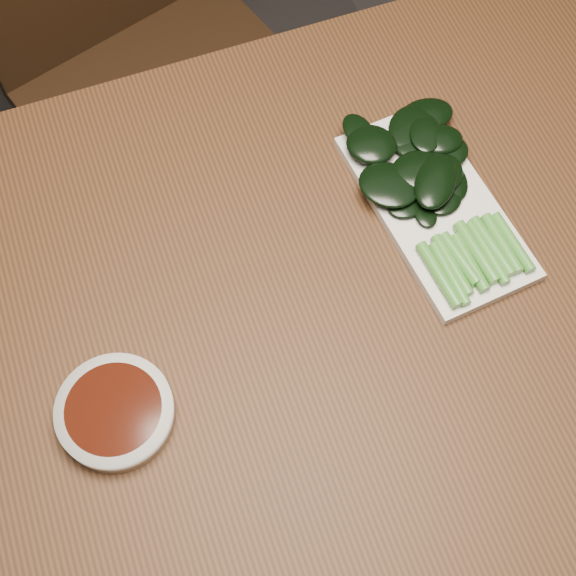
{
  "coord_description": "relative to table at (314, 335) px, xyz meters",
  "views": [
    {
      "loc": [
        -0.16,
        -0.33,
        1.58
      ],
      "look_at": [
        -0.02,
        0.03,
        0.76
      ],
      "focal_mm": 50.0,
      "sensor_mm": 36.0,
      "label": 1
    }
  ],
  "objects": [
    {
      "name": "gai_lan",
      "position": [
        0.18,
        0.1,
        0.1
      ],
      "size": [
        0.17,
        0.28,
        0.03
      ],
      "color": "#448C30",
      "rests_on": "serving_plate"
    },
    {
      "name": "ground",
      "position": [
        0.0,
        0.0,
        -0.68
      ],
      "size": [
        6.0,
        6.0,
        0.0
      ],
      "primitive_type": "plane",
      "color": "#2B2828",
      "rests_on": "ground"
    },
    {
      "name": "chair_far",
      "position": [
        -0.05,
        0.66,
        -0.19
      ],
      "size": [
        0.57,
        0.57,
        0.89
      ],
      "rotation": [
        0.0,
        0.0,
        0.3
      ],
      "color": "black",
      "rests_on": "ground"
    },
    {
      "name": "table",
      "position": [
        0.0,
        0.0,
        0.0
      ],
      "size": [
        1.4,
        0.8,
        0.75
      ],
      "color": "#3F2512",
      "rests_on": "ground"
    },
    {
      "name": "serving_plate",
      "position": [
        0.18,
        0.07,
        0.08
      ],
      "size": [
        0.16,
        0.28,
        0.01
      ],
      "rotation": [
        0.0,
        0.0,
        0.09
      ],
      "color": "silver",
      "rests_on": "table"
    },
    {
      "name": "sauce_bowl",
      "position": [
        -0.24,
        -0.04,
        0.09
      ],
      "size": [
        0.12,
        0.12,
        0.03
      ],
      "color": "silver",
      "rests_on": "table"
    }
  ]
}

